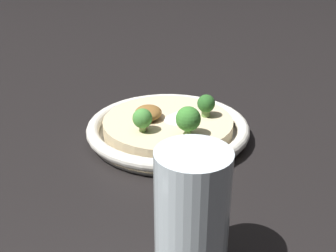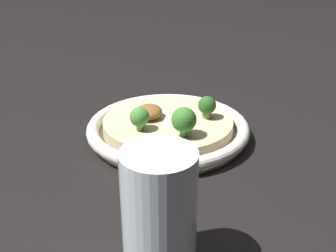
# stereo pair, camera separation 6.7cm
# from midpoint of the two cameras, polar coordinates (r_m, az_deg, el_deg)

# --- Properties ---
(ground_plane) EXTENTS (6.00, 6.00, 0.00)m
(ground_plane) POSITION_cam_midpoint_polar(r_m,az_deg,el_deg) (0.68, -2.82, -1.60)
(ground_plane) COLOR black
(risotto_bowl) EXTENTS (0.26, 0.26, 0.03)m
(risotto_bowl) POSITION_cam_midpoint_polar(r_m,az_deg,el_deg) (0.67, -2.85, -0.36)
(risotto_bowl) COLOR silver
(risotto_bowl) RESTS_ON ground_plane
(cheese_sprinkle) EXTENTS (0.04, 0.04, 0.01)m
(cheese_sprinkle) POSITION_cam_midpoint_polar(r_m,az_deg,el_deg) (0.66, -1.63, 1.22)
(cheese_sprinkle) COLOR white
(cheese_sprinkle) RESTS_ON risotto_bowl
(crispy_onion_garnish) EXTENTS (0.05, 0.04, 0.02)m
(crispy_onion_garnish) POSITION_cam_midpoint_polar(r_m,az_deg,el_deg) (0.67, -5.56, 1.79)
(crispy_onion_garnish) COLOR brown
(crispy_onion_garnish) RESTS_ON risotto_bowl
(broccoli_back) EXTENTS (0.03, 0.03, 0.04)m
(broccoli_back) POSITION_cam_midpoint_polar(r_m,az_deg,el_deg) (0.67, 2.33, 2.89)
(broccoli_back) COLOR #668E47
(broccoli_back) RESTS_ON risotto_bowl
(broccoli_back_right) EXTENTS (0.04, 0.04, 0.04)m
(broccoli_back_right) POSITION_cam_midpoint_polar(r_m,az_deg,el_deg) (0.60, -0.42, 0.85)
(broccoli_back_right) COLOR #668E47
(broccoli_back_right) RESTS_ON risotto_bowl
(broccoli_right) EXTENTS (0.03, 0.03, 0.04)m
(broccoli_right) POSITION_cam_midpoint_polar(r_m,az_deg,el_deg) (0.62, -6.58, 0.91)
(broccoli_right) COLOR #84A856
(broccoli_right) RESTS_ON risotto_bowl
(drinking_glass) EXTENTS (0.07, 0.07, 0.13)m
(drinking_glass) POSITION_cam_midpoint_polar(r_m,az_deg,el_deg) (0.41, -1.54, -11.65)
(drinking_glass) COLOR silver
(drinking_glass) RESTS_ON ground_plane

